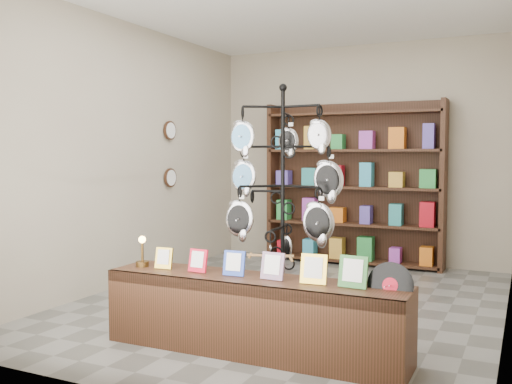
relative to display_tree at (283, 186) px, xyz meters
The scene contains 6 objects.
ground 1.42m from the display_tree, 107.30° to the left, with size 5.00×5.00×0.00m, color slate.
room_envelope 0.96m from the display_tree, 107.30° to the left, with size 5.00×5.00×5.00m.
display_tree is the anchor object (origin of this frame).
front_shelf 1.22m from the display_tree, 83.10° to the right, with size 2.34×0.50×0.83m.
back_shelving 3.00m from the display_tree, 94.12° to the left, with size 2.42×0.36×2.20m.
wall_clocks 2.66m from the display_tree, 145.69° to the left, with size 0.03×0.24×0.84m.
Camera 1 is at (2.15, -5.28, 1.50)m, focal length 40.00 mm.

